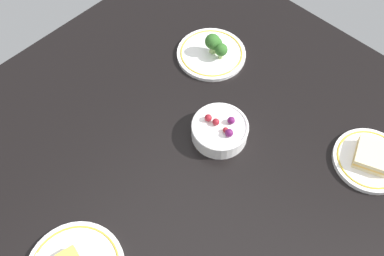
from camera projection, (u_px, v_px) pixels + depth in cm
name	position (u px, v px, depth cm)	size (l,w,h in cm)	color
dining_table	(192.00, 136.00, 120.07)	(120.40, 115.61, 4.00)	black
bowl_berries	(220.00, 130.00, 115.56)	(15.04, 15.04, 6.61)	white
plate_broccoli	(212.00, 52.00, 131.88)	(20.75, 20.75, 8.01)	white
plate_sandwich	(371.00, 159.00, 112.27)	(18.81, 18.81, 4.57)	white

